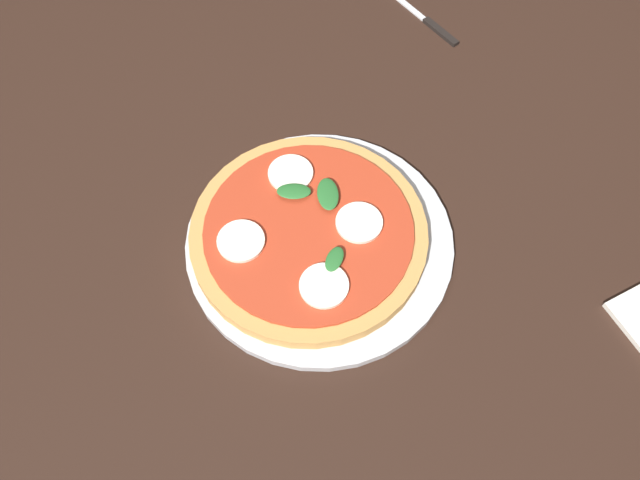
% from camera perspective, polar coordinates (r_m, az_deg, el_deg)
% --- Properties ---
extents(ground_plane, '(6.00, 6.00, 0.00)m').
position_cam_1_polar(ground_plane, '(1.50, -0.14, -13.03)').
color(ground_plane, '#2D2B28').
extents(dining_table, '(1.46, 1.10, 0.75)m').
position_cam_1_polar(dining_table, '(0.89, -0.23, -0.54)').
color(dining_table, black).
rests_on(dining_table, ground_plane).
extents(serving_tray, '(0.33, 0.33, 0.01)m').
position_cam_1_polar(serving_tray, '(0.79, 0.00, -0.15)').
color(serving_tray, silver).
rests_on(serving_tray, dining_table).
extents(pizza, '(0.29, 0.29, 0.03)m').
position_cam_1_polar(pizza, '(0.78, -1.02, 0.60)').
color(pizza, tan).
rests_on(pizza, serving_tray).
extents(knife, '(0.14, 0.10, 0.01)m').
position_cam_1_polar(knife, '(1.06, 9.63, 18.44)').
color(knife, black).
rests_on(knife, dining_table).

